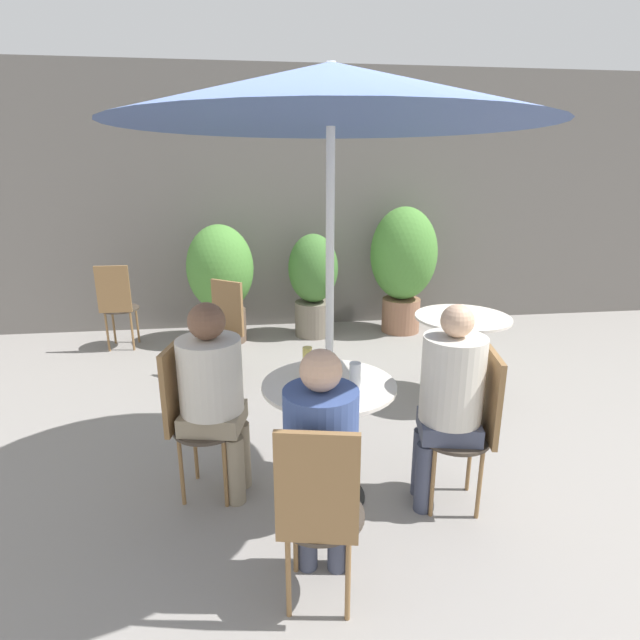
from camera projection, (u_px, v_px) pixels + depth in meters
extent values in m
plane|color=gray|center=(372.00, 511.00, 2.86)|extent=(20.00, 20.00, 0.00)
cube|color=slate|center=(305.00, 202.00, 5.93)|extent=(10.00, 0.06, 3.00)
cylinder|color=black|center=(329.00, 495.00, 2.99)|extent=(0.43, 0.43, 0.01)
cylinder|color=black|center=(329.00, 443.00, 2.88)|extent=(0.06, 0.06, 0.70)
cylinder|color=silver|center=(329.00, 385.00, 2.78)|extent=(0.75, 0.75, 0.02)
cylinder|color=black|center=(456.00, 398.00, 4.25)|extent=(0.43, 0.43, 0.01)
cylinder|color=black|center=(459.00, 359.00, 4.15)|extent=(0.06, 0.06, 0.70)
cylinder|color=silver|center=(463.00, 317.00, 4.04)|extent=(0.77, 0.77, 0.02)
cylinder|color=#42382D|center=(207.00, 428.00, 2.91)|extent=(0.39, 0.39, 0.02)
cylinder|color=olive|center=(195.00, 449.00, 3.11)|extent=(0.02, 0.02, 0.42)
cylinder|color=olive|center=(182.00, 472.00, 2.86)|extent=(0.02, 0.02, 0.42)
cylinder|color=olive|center=(236.00, 450.00, 3.09)|extent=(0.02, 0.02, 0.42)
cylinder|color=olive|center=(225.00, 474.00, 2.84)|extent=(0.02, 0.02, 0.42)
cube|color=olive|center=(174.00, 387.00, 2.85)|extent=(0.10, 0.33, 0.49)
cylinder|color=#42382D|center=(320.00, 514.00, 2.18)|extent=(0.39, 0.39, 0.02)
cylinder|color=olive|center=(288.00, 576.00, 2.13)|extent=(0.02, 0.02, 0.42)
cylinder|color=olive|center=(348.00, 580.00, 2.12)|extent=(0.02, 0.02, 0.42)
cylinder|color=olive|center=(295.00, 534.00, 2.38)|extent=(0.02, 0.02, 0.42)
cylinder|color=olive|center=(349.00, 537.00, 2.36)|extent=(0.02, 0.02, 0.42)
cube|color=olive|center=(317.00, 489.00, 1.94)|extent=(0.33, 0.10, 0.49)
cylinder|color=#42382D|center=(455.00, 437.00, 2.81)|extent=(0.39, 0.39, 0.02)
cylinder|color=olive|center=(479.00, 485.00, 2.75)|extent=(0.02, 0.02, 0.42)
cylinder|color=olive|center=(470.00, 459.00, 2.99)|extent=(0.02, 0.02, 0.42)
cylinder|color=olive|center=(433.00, 483.00, 2.77)|extent=(0.02, 0.02, 0.42)
cylinder|color=olive|center=(427.00, 458.00, 3.01)|extent=(0.02, 0.02, 0.42)
cube|color=olive|center=(491.00, 396.00, 2.73)|extent=(0.10, 0.33, 0.49)
cylinder|color=#42382D|center=(216.00, 340.00, 4.39)|extent=(0.39, 0.39, 0.02)
cylinder|color=olive|center=(238.00, 362.00, 4.50)|extent=(0.02, 0.02, 0.42)
cylinder|color=olive|center=(216.00, 357.00, 4.62)|extent=(0.02, 0.02, 0.42)
cylinder|color=olive|center=(219.00, 371.00, 4.29)|extent=(0.02, 0.02, 0.42)
cylinder|color=olive|center=(197.00, 366.00, 4.41)|extent=(0.02, 0.02, 0.42)
cube|color=olive|center=(227.00, 308.00, 4.46)|extent=(0.28, 0.22, 0.49)
cylinder|color=#42382D|center=(120.00, 309.00, 5.38)|extent=(0.39, 0.39, 0.02)
cylinder|color=olive|center=(107.00, 332.00, 5.30)|extent=(0.02, 0.02, 0.42)
cylinder|color=olive|center=(132.00, 331.00, 5.34)|extent=(0.02, 0.02, 0.42)
cylinder|color=olive|center=(114.00, 325.00, 5.55)|extent=(0.02, 0.02, 0.42)
cylinder|color=olive|center=(137.00, 324.00, 5.58)|extent=(0.02, 0.02, 0.42)
cube|color=olive|center=(113.00, 289.00, 5.13)|extent=(0.33, 0.03, 0.49)
cylinder|color=gray|center=(235.00, 470.00, 2.89)|extent=(0.11, 0.11, 0.42)
cylinder|color=gray|center=(242.00, 455.00, 3.04)|extent=(0.11, 0.11, 0.42)
cube|color=gray|center=(213.00, 418.00, 2.89)|extent=(0.40, 0.37, 0.11)
cylinder|color=beige|center=(210.00, 375.00, 2.81)|extent=(0.36, 0.36, 0.43)
sphere|color=brown|center=(206.00, 321.00, 2.72)|extent=(0.21, 0.21, 0.21)
cylinder|color=#42475B|center=(337.00, 532.00, 2.39)|extent=(0.10, 0.10, 0.42)
cylinder|color=#42475B|center=(308.00, 531.00, 2.40)|extent=(0.10, 0.10, 0.42)
cube|color=#42475B|center=(321.00, 497.00, 2.20)|extent=(0.33, 0.35, 0.10)
cylinder|color=#384C84|center=(321.00, 441.00, 2.12)|extent=(0.32, 0.32, 0.47)
sphere|color=tan|center=(321.00, 370.00, 2.03)|extent=(0.18, 0.18, 0.18)
cylinder|color=#42475B|center=(421.00, 462.00, 2.96)|extent=(0.10, 0.10, 0.42)
cylinder|color=#42475B|center=(424.00, 478.00, 2.82)|extent=(0.10, 0.10, 0.42)
cube|color=#42475B|center=(448.00, 427.00, 2.80)|extent=(0.38, 0.35, 0.10)
cylinder|color=beige|center=(453.00, 379.00, 2.71)|extent=(0.34, 0.34, 0.48)
sphere|color=#DBAD89|center=(457.00, 321.00, 2.62)|extent=(0.18, 0.18, 0.18)
cylinder|color=#DBC65B|center=(307.00, 361.00, 2.88)|extent=(0.06, 0.06, 0.17)
cylinder|color=silver|center=(355.00, 378.00, 2.63)|extent=(0.06, 0.06, 0.17)
cylinder|color=brown|center=(224.00, 325.00, 5.64)|extent=(0.51, 0.51, 0.37)
ellipsoid|color=#4C8938|center=(220.00, 268.00, 5.45)|extent=(0.73, 0.73, 0.95)
cylinder|color=slate|center=(313.00, 318.00, 5.84)|extent=(0.43, 0.43, 0.40)
ellipsoid|color=#427533|center=(313.00, 268.00, 5.67)|extent=(0.57, 0.57, 0.78)
cylinder|color=#93664C|center=(401.00, 315.00, 5.98)|extent=(0.45, 0.45, 0.40)
ellipsoid|color=#4C8938|center=(404.00, 254.00, 5.77)|extent=(0.77, 0.77, 1.07)
cylinder|color=silver|center=(330.00, 307.00, 2.64)|extent=(0.04, 0.04, 2.36)
cone|color=#3D5184|center=(331.00, 94.00, 2.34)|extent=(2.10, 2.10, 0.28)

